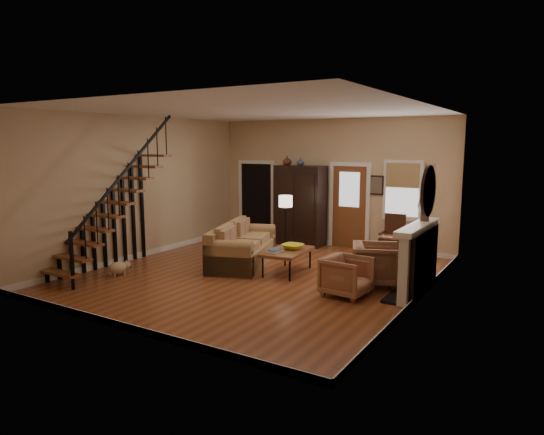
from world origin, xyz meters
The scene contains 15 objects.
room centered at (-0.41, 1.76, 1.51)m, with size 7.00×7.33×3.30m.
staircase centered at (-2.78, -1.30, 1.60)m, with size 0.94×2.80×3.20m, color brown, non-canonical shape.
fireplace centered at (3.13, 0.50, 0.74)m, with size 0.33×1.95×2.30m.
armoire centered at (-0.70, 3.15, 1.05)m, with size 1.30×0.60×2.10m, color black, non-canonical shape.
vase_a centered at (-1.05, 3.05, 2.22)m, with size 0.24×0.24×0.25m, color #4C2619.
vase_b centered at (-0.65, 3.05, 2.21)m, with size 0.20×0.20×0.21m, color #334C60.
sofa centered at (-0.75, 0.54, 0.43)m, with size 1.00×2.32×0.87m, color #9B7346, non-canonical shape.
coffee_table centered at (0.43, 0.47, 0.24)m, with size 0.74×1.26×0.48m, color brown, non-canonical shape.
bowl centered at (0.48, 0.62, 0.54)m, with size 0.43×0.43×0.11m, color yellow.
books centered at (0.31, 0.17, 0.51)m, with size 0.23×0.32×0.06m, color beige, non-canonical shape.
armchair_left centered at (2.07, -0.31, 0.35)m, with size 0.75×0.77×0.70m, color brown.
armchair_right centered at (2.28, 0.60, 0.40)m, with size 0.85×0.88×0.80m, color brown.
floor_lamp centered at (-0.46, 1.95, 0.72)m, with size 0.33×0.33×1.44m, color black, non-canonical shape.
side_chair centered at (1.85, 2.95, 0.51)m, with size 0.54×0.54×1.02m, color #381C12, non-canonical shape.
dog centered at (-2.40, -1.53, 0.15)m, with size 0.24×0.41×0.30m, color #CFB58D, non-canonical shape.
Camera 1 is at (5.25, -8.07, 2.66)m, focal length 32.00 mm.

